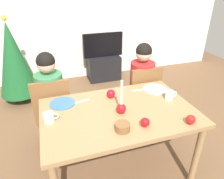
# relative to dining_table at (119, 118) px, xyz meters

# --- Properties ---
(ground_plane) EXTENTS (7.68, 7.68, 0.00)m
(ground_plane) POSITION_rel_dining_table_xyz_m (0.00, 0.00, -0.67)
(ground_plane) COLOR brown
(back_wall) EXTENTS (6.40, 0.10, 2.60)m
(back_wall) POSITION_rel_dining_table_xyz_m (0.00, 2.60, 0.63)
(back_wall) COLOR silver
(back_wall) RESTS_ON ground
(dining_table) EXTENTS (1.40, 0.90, 0.75)m
(dining_table) POSITION_rel_dining_table_xyz_m (0.00, 0.00, 0.00)
(dining_table) COLOR #99754C
(dining_table) RESTS_ON ground
(chair_left) EXTENTS (0.40, 0.40, 0.90)m
(chair_left) POSITION_rel_dining_table_xyz_m (-0.58, 0.61, -0.15)
(chair_left) COLOR brown
(chair_left) RESTS_ON ground
(chair_right) EXTENTS (0.40, 0.40, 0.90)m
(chair_right) POSITION_rel_dining_table_xyz_m (0.54, 0.61, -0.15)
(chair_right) COLOR brown
(chair_right) RESTS_ON ground
(person_left_child) EXTENTS (0.30, 0.30, 1.17)m
(person_left_child) POSITION_rel_dining_table_xyz_m (-0.58, 0.64, -0.10)
(person_left_child) COLOR #33384C
(person_left_child) RESTS_ON ground
(person_right_child) EXTENTS (0.30, 0.30, 1.17)m
(person_right_child) POSITION_rel_dining_table_xyz_m (0.54, 0.64, -0.10)
(person_right_child) COLOR #33384C
(person_right_child) RESTS_ON ground
(tv_stand) EXTENTS (0.64, 0.40, 0.48)m
(tv_stand) POSITION_rel_dining_table_xyz_m (0.51, 2.30, -0.43)
(tv_stand) COLOR black
(tv_stand) RESTS_ON ground
(tv) EXTENTS (0.79, 0.05, 0.46)m
(tv) POSITION_rel_dining_table_xyz_m (0.51, 2.30, 0.04)
(tv) COLOR black
(tv) RESTS_ON tv_stand
(christmas_tree) EXTENTS (0.62, 0.62, 1.38)m
(christmas_tree) POSITION_rel_dining_table_xyz_m (-1.06, 1.90, 0.05)
(christmas_tree) COLOR brown
(christmas_tree) RESTS_ON ground
(candle_centerpiece) EXTENTS (0.09, 0.09, 0.32)m
(candle_centerpiece) POSITION_rel_dining_table_xyz_m (0.01, -0.04, 0.15)
(candle_centerpiece) COLOR red
(candle_centerpiece) RESTS_ON dining_table
(plate_left) EXTENTS (0.24, 0.24, 0.01)m
(plate_left) POSITION_rel_dining_table_xyz_m (-0.48, 0.28, 0.09)
(plate_left) COLOR teal
(plate_left) RESTS_ON dining_table
(plate_right) EXTENTS (0.25, 0.25, 0.01)m
(plate_right) POSITION_rel_dining_table_xyz_m (0.52, 0.27, 0.09)
(plate_right) COLOR silver
(plate_right) RESTS_ON dining_table
(mug_left) EXTENTS (0.13, 0.09, 0.09)m
(mug_left) POSITION_rel_dining_table_xyz_m (-0.61, 0.03, 0.13)
(mug_left) COLOR silver
(mug_left) RESTS_ON dining_table
(mug_right) EXTENTS (0.13, 0.08, 0.09)m
(mug_right) POSITION_rel_dining_table_xyz_m (0.55, 0.03, 0.13)
(mug_right) COLOR white
(mug_right) RESTS_ON dining_table
(fork_left) EXTENTS (0.18, 0.04, 0.01)m
(fork_left) POSITION_rel_dining_table_xyz_m (-0.30, 0.27, 0.09)
(fork_left) COLOR silver
(fork_left) RESTS_ON dining_table
(fork_right) EXTENTS (0.18, 0.03, 0.01)m
(fork_right) POSITION_rel_dining_table_xyz_m (0.35, 0.30, 0.09)
(fork_right) COLOR silver
(fork_right) RESTS_ON dining_table
(bowl_walnuts) EXTENTS (0.12, 0.12, 0.06)m
(bowl_walnuts) POSITION_rel_dining_table_xyz_m (-0.07, -0.27, 0.12)
(bowl_walnuts) COLOR brown
(bowl_walnuts) RESTS_ON dining_table
(apple_near_candle) EXTENTS (0.09, 0.09, 0.09)m
(apple_near_candle) POSITION_rel_dining_table_xyz_m (0.01, 0.25, 0.13)
(apple_near_candle) COLOR #B3101D
(apple_near_candle) RESTS_ON dining_table
(apple_by_left_plate) EXTENTS (0.08, 0.08, 0.08)m
(apple_by_left_plate) POSITION_rel_dining_table_xyz_m (0.50, -0.37, 0.12)
(apple_by_left_plate) COLOR red
(apple_by_left_plate) RESTS_ON dining_table
(apple_by_right_mug) EXTENTS (0.08, 0.08, 0.08)m
(apple_by_right_mug) POSITION_rel_dining_table_xyz_m (0.13, -0.28, 0.12)
(apple_by_right_mug) COLOR red
(apple_by_right_mug) RESTS_ON dining_table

